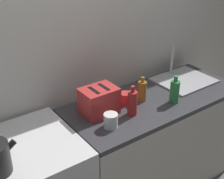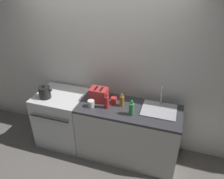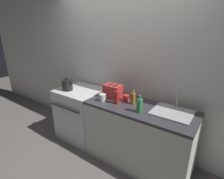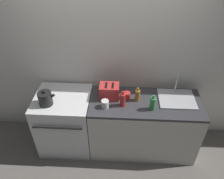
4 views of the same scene
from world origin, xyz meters
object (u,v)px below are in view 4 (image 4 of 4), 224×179
Objects in this scene: bottle_amber at (137,95)px; cup_white at (105,104)px; stove at (66,121)px; cup_red at (127,95)px; toaster at (109,91)px; kettle at (45,98)px; bottle_green at (153,104)px; bottle_red at (123,100)px.

bottle_amber is 0.44m from cup_white.
stove is 10.12× the size of cup_red.
toaster is 0.24m from cup_red.
kettle is 2.49× the size of cup_red.
bottle_green reaches higher than toaster.
bottle_amber is 0.14m from cup_red.
kettle is 2.18× the size of cup_white.
bottle_red is 1.14× the size of bottle_amber.
bottle_red is 2.55× the size of cup_red.
kettle reaches higher than cup_red.
bottle_amber is at bearing 30.91° from bottle_red.
cup_red is at bearing 9.95° from kettle.
bottle_amber is at bearing 0.40° from stove.
cup_white is 1.14× the size of cup_red.
toaster reaches higher than cup_red.
bottle_red is at bearing -110.22° from cup_red.
kettle reaches higher than cup_white.
bottle_red reaches higher than toaster.
cup_white is at bearing -144.60° from cup_red.
cup_white is at bearing -101.80° from toaster.
toaster is (0.80, 0.18, 0.00)m from kettle.
bottle_green is (1.34, -0.02, -0.00)m from kettle.
toaster reaches higher than stove.
bottle_amber is (-0.18, 0.16, -0.01)m from bottle_green.
bottle_amber is at bearing 137.72° from bottle_green.
bottle_red reaches higher than kettle.
cup_red is at bearing 3.08° from stove.
cup_white is (-0.04, -0.20, -0.05)m from toaster.
cup_red is (0.23, -0.00, -0.05)m from toaster.
toaster is 2.50× the size of cup_white.
bottle_amber is at bearing -16.66° from cup_red.
bottle_green is 1.11× the size of bottle_amber.
cup_white is (-0.59, 0.01, -0.04)m from bottle_green.
bottle_amber reaches higher than toaster.
kettle is 1.34m from bottle_green.
bottle_green reaches higher than bottle_amber.
bottle_green is at bearing -42.28° from bottle_amber.
stove is at bearing 39.51° from kettle.
bottle_red is at bearing -41.32° from toaster.
bottle_red is 0.17m from cup_red.
bottle_red is 0.22m from bottle_amber.
bottle_green reaches higher than cup_red.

